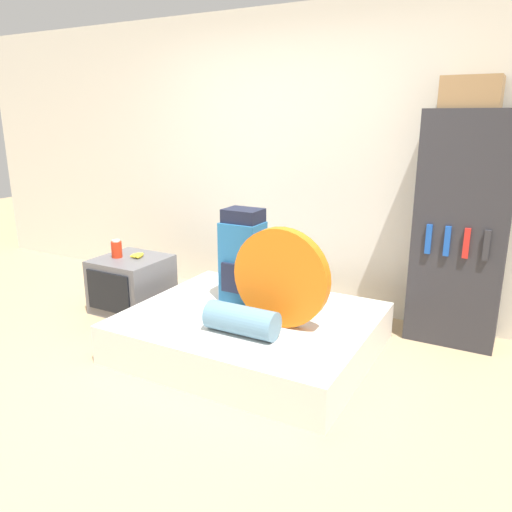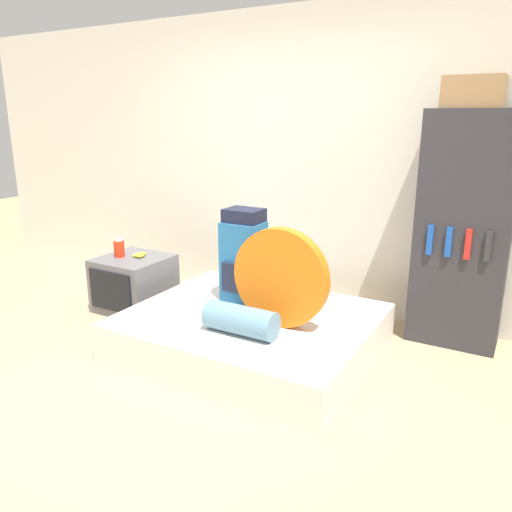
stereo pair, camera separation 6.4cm
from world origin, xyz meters
The scene contains 11 objects.
ground_plane centered at (0.00, 0.00, 0.00)m, with size 16.00×16.00×0.00m, color tan.
wall_back centered at (0.00, 1.84, 1.30)m, with size 8.00×0.05×2.60m.
bed centered at (0.16, 0.70, 0.14)m, with size 1.75×1.46×0.29m.
backpack centered at (-0.03, 0.91, 0.64)m, with size 0.31×0.27×0.73m.
tent_bag centered at (0.44, 0.62, 0.64)m, with size 0.69×0.09×0.69m.
sleeping_roll centered at (0.28, 0.36, 0.39)m, with size 0.50×0.20×0.20m.
television centered at (-1.18, 0.90, 0.24)m, with size 0.58×0.59×0.48m.
canister centered at (-1.30, 0.86, 0.56)m, with size 0.09×0.09×0.16m.
banana_bunch centered at (-1.13, 0.95, 0.50)m, with size 0.11×0.14×0.04m.
bookshelf centered at (1.44, 1.60, 0.87)m, with size 0.65×0.35×1.75m.
cardboard_box centered at (1.41, 1.63, 1.86)m, with size 0.40×0.31×0.22m.
Camera 2 is at (1.89, -2.26, 1.70)m, focal length 35.00 mm.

